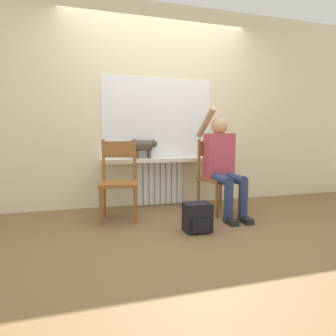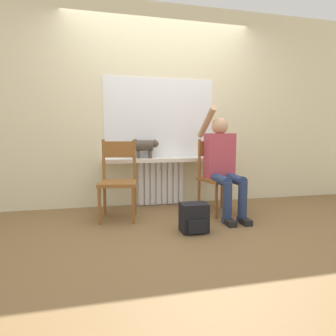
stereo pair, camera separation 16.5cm
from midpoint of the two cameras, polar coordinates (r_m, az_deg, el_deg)
ground_plane at (r=2.88m, az=4.92°, el=-12.62°), size 12.00×12.00×0.00m
wall_with_window at (r=3.94m, az=-0.52°, el=12.37°), size 7.00×0.06×2.70m
radiator at (r=3.89m, az=-0.25°, el=-3.04°), size 0.64×0.08×0.61m
windowsill at (r=3.75m, az=0.07°, el=1.67°), size 1.57×0.29×0.05m
window_glass at (r=3.89m, az=-0.40°, el=10.10°), size 1.51×0.01×1.07m
chair_left at (r=3.24m, az=-8.64°, el=-2.23°), size 0.47×0.47×0.91m
chair_right at (r=3.54m, az=11.33°, el=-1.56°), size 0.50×0.50×0.91m
person at (r=3.41m, az=12.39°, el=1.36°), size 0.36×0.99×1.31m
cat at (r=3.72m, az=-3.29°, el=4.51°), size 0.44×0.14×0.26m
backpack at (r=2.82m, az=7.01°, el=-10.06°), size 0.26×0.22×0.29m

